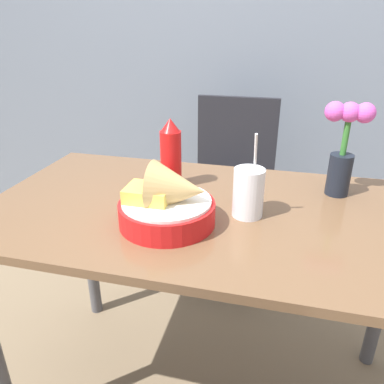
{
  "coord_description": "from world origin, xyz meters",
  "views": [
    {
      "loc": [
        0.18,
        -0.93,
        1.23
      ],
      "look_at": [
        -0.05,
        -0.03,
        0.81
      ],
      "focal_mm": 35.0,
      "sensor_mm": 36.0,
      "label": 1
    }
  ],
  "objects": [
    {
      "name": "food_basket",
      "position": [
        -0.09,
        -0.11,
        0.81
      ],
      "size": [
        0.25,
        0.25,
        0.17
      ],
      "color": "red",
      "rests_on": "dining_table"
    },
    {
      "name": "chair_far_window",
      "position": [
        -0.05,
        0.82,
        0.54
      ],
      "size": [
        0.4,
        0.4,
        0.9
      ],
      "color": "black",
      "rests_on": "ground_plane"
    },
    {
      "name": "ketchup_bottle",
      "position": [
        -0.16,
        0.13,
        0.86
      ],
      "size": [
        0.07,
        0.07,
        0.22
      ],
      "color": "red",
      "rests_on": "dining_table"
    },
    {
      "name": "flower_vase",
      "position": [
        0.35,
        0.19,
        0.91
      ],
      "size": [
        0.14,
        0.07,
        0.28
      ],
      "color": "black",
      "rests_on": "dining_table"
    },
    {
      "name": "dining_table",
      "position": [
        0.0,
        0.0,
        0.65
      ],
      "size": [
        1.3,
        0.7,
        0.75
      ],
      "color": "brown",
      "rests_on": "ground_plane"
    },
    {
      "name": "drink_cup",
      "position": [
        0.1,
        -0.02,
        0.81
      ],
      "size": [
        0.08,
        0.08,
        0.24
      ],
      "color": "silver",
      "rests_on": "dining_table"
    },
    {
      "name": "wall_window",
      "position": [
        0.0,
        1.27,
        1.3
      ],
      "size": [
        7.0,
        0.06,
        2.6
      ],
      "color": "slate",
      "rests_on": "ground_plane"
    }
  ]
}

